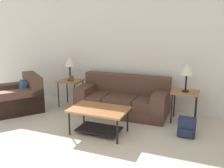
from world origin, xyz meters
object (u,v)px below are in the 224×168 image
table_lamp_left (70,62)px  side_table_right (185,95)px  coffee_table (99,115)px  table_lamp_right (187,70)px  backpack (187,127)px  couch (123,100)px  armchair (20,98)px  side_table_left (70,83)px

table_lamp_left → side_table_right: bearing=0.0°
coffee_table → table_lamp_left: (-1.27, 1.14, 0.72)m
table_lamp_right → backpack: bearing=-79.5°
couch → backpack: bearing=-25.9°
couch → armchair: (-2.25, -0.70, -0.01)m
couch → coffee_table: bearing=-92.3°
coffee_table → side_table_right: (1.37, 1.14, 0.21)m
coffee_table → backpack: coffee_table is taller
backpack → table_lamp_right: bearing=100.5°
side_table_right → table_lamp_left: size_ratio=1.14×
couch → backpack: (1.45, -0.70, -0.13)m
coffee_table → side_table_right: 1.79m
armchair → table_lamp_right: table_lamp_right is taller
table_lamp_left → backpack: bearing=-13.9°
side_table_left → backpack: bearing=-13.9°
side_table_right → backpack: side_table_right is taller
table_lamp_right → side_table_left: bearing=180.0°
side_table_right → backpack: bearing=-79.5°
side_table_left → table_lamp_right: size_ratio=1.14×
couch → table_lamp_right: (1.32, -0.02, 0.77)m
side_table_right → table_lamp_left: (-2.64, 0.00, 0.50)m
armchair → table_lamp_left: (0.94, 0.68, 0.78)m
side_table_left → table_lamp_left: 0.50m
table_lamp_left → couch: bearing=0.8°
armchair → side_table_right: size_ratio=2.12×
table_lamp_left → armchair: bearing=-144.2°
couch → side_table_left: 1.34m
side_table_left → backpack: side_table_left is taller
table_lamp_right → backpack: size_ratio=1.63×
armchair → table_lamp_left: table_lamp_left is taller
armchair → table_lamp_right: size_ratio=2.41×
armchair → side_table_left: bearing=35.8°
couch → backpack: couch is taller
armchair → side_table_right: 3.65m
couch → side_table_right: 1.35m
side_table_right → table_lamp_right: table_lamp_right is taller
armchair → table_lamp_left: bearing=35.8°
couch → table_lamp_right: 1.53m
table_lamp_left → table_lamp_right: bearing=0.0°
table_lamp_right → backpack: table_lamp_right is taller
couch → side_table_left: (-1.32, -0.02, 0.27)m
couch → table_lamp_left: table_lamp_left is taller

